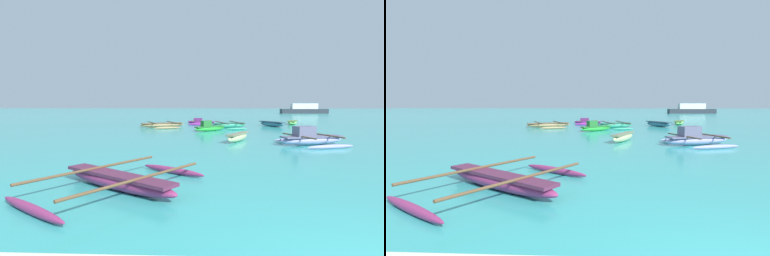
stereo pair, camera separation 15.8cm
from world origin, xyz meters
The scene contains 10 objects.
moored_boat_0 centered at (3.01, 12.74, 0.32)m, with size 3.64×3.66×0.97m.
moored_boat_1 centered at (-0.33, 23.15, 0.24)m, with size 3.03×4.82×0.51m.
moored_boat_2 centered at (-2.82, 27.94, 0.20)m, with size 2.93×4.34×0.61m.
moored_boat_3 centered at (-2.08, 20.13, 0.28)m, with size 2.56×2.13×0.81m.
moored_boat_4 centered at (3.75, 24.87, 0.26)m, with size 2.09×2.93×0.46m.
moored_boat_5 centered at (-6.22, 23.56, 0.22)m, with size 3.94×4.52×0.46m.
moored_boat_6 centered at (-4.62, 4.43, 0.21)m, with size 4.45×4.97×0.45m.
moored_boat_7 centered at (6.39, 27.59, 0.22)m, with size 1.76×2.65×0.40m.
moored_boat_8 centered at (-0.58, 13.96, 0.26)m, with size 1.67×2.75×0.47m.
distant_ferry centered at (18.06, 59.92, 0.84)m, with size 9.34×2.06×2.06m.
Camera 1 is at (-2.45, -2.82, 2.16)m, focal length 28.00 mm.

